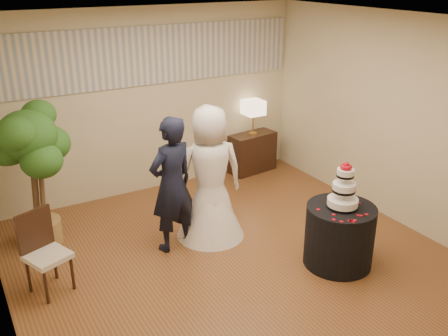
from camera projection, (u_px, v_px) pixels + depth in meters
floor at (233, 260)px, 6.05m from camera, size 5.00×5.00×0.00m
ceiling at (235, 21)px, 4.99m from camera, size 5.00×5.00×0.00m
wall_back at (149, 103)px, 7.52m from camera, size 5.00×0.06×2.80m
wall_front at (418, 259)px, 3.51m from camera, size 5.00×0.06×2.80m
wall_right at (394, 120)px, 6.68m from camera, size 0.06×5.00×2.80m
mural_border at (146, 56)px, 7.24m from camera, size 4.90×0.02×0.85m
groom at (172, 185)px, 6.03m from camera, size 0.71×0.55×1.72m
bride at (210, 173)px, 6.30m from camera, size 1.05×1.05×1.76m
cake_table at (339, 236)px, 5.86m from camera, size 1.02×1.02×0.74m
wedding_cake at (344, 185)px, 5.62m from camera, size 0.36×0.36×0.56m
console at (252, 153)px, 8.56m from camera, size 0.85×0.46×0.68m
table_lamp at (253, 117)px, 8.33m from camera, size 0.31×0.31×0.58m
ficus_tree at (33, 177)px, 6.09m from camera, size 1.25×1.25×1.86m
side_chair at (47, 254)px, 5.32m from camera, size 0.56×0.57×0.92m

